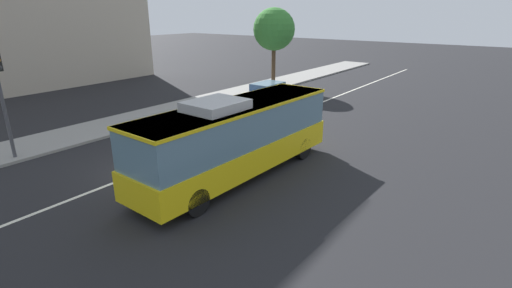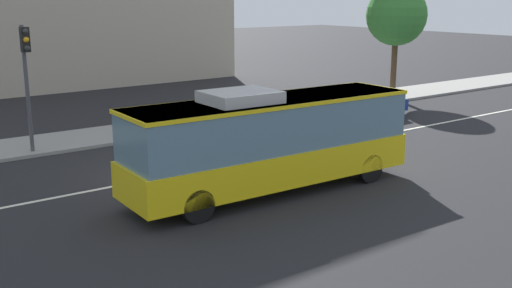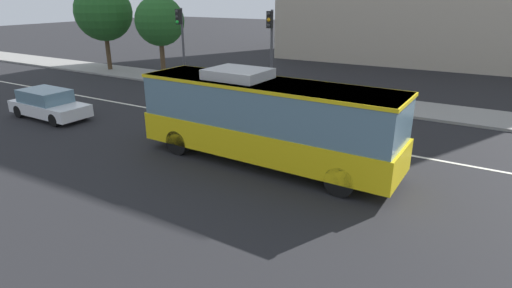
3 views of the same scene
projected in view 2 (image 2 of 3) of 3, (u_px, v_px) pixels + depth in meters
The scene contains 7 objects.
ground_plane at pixel (172, 175), 21.88m from camera, with size 160.00×160.00×0.00m, color black.
sidewalk_kerb at pixel (96, 137), 27.47m from camera, with size 80.00×3.50×0.14m, color gray.
lane_centre_line at pixel (172, 175), 21.88m from camera, with size 76.00×0.16×0.01m, color silver.
transit_bus at pixel (271, 138), 19.67m from camera, with size 10.07×2.78×3.46m.
sedan_blue at pixel (368, 103), 32.33m from camera, with size 4.51×1.83×1.46m.
traffic_light_near_corner at pixel (26, 67), 23.79m from camera, with size 0.33×0.62×5.20m.
street_tree_kerbside_left at pixel (397, 16), 36.78m from camera, with size 3.69×3.69×6.97m.
Camera 2 is at (-9.94, -18.71, 6.35)m, focal length 42.57 mm.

